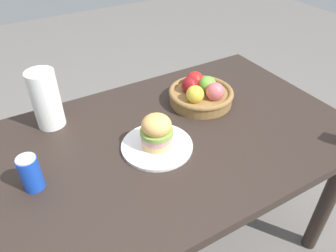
{
  "coord_description": "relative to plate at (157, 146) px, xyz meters",
  "views": [
    {
      "loc": [
        -0.53,
        -0.85,
        1.55
      ],
      "look_at": [
        -0.04,
        -0.01,
        0.81
      ],
      "focal_mm": 34.45,
      "sensor_mm": 36.0,
      "label": 1
    }
  ],
  "objects": [
    {
      "name": "dining_table",
      "position": [
        0.1,
        0.03,
        -0.11
      ],
      "size": [
        1.4,
        0.9,
        0.75
      ],
      "color": "#2D231E",
      "rests_on": "ground_plane"
    },
    {
      "name": "paper_towel_roll",
      "position": [
        -0.3,
        0.35,
        0.11
      ],
      "size": [
        0.11,
        0.11,
        0.24
      ],
      "primitive_type": "cylinder",
      "color": "white",
      "rests_on": "dining_table"
    },
    {
      "name": "sandwich",
      "position": [
        0.0,
        0.0,
        0.07
      ],
      "size": [
        0.12,
        0.12,
        0.13
      ],
      "color": "#E5BC75",
      "rests_on": "plate"
    },
    {
      "name": "fruit_basket",
      "position": [
        0.32,
        0.18,
        0.04
      ],
      "size": [
        0.29,
        0.29,
        0.12
      ],
      "color": "olive",
      "rests_on": "dining_table"
    },
    {
      "name": "soda_can",
      "position": [
        -0.44,
        0.03,
        0.06
      ],
      "size": [
        0.07,
        0.07,
        0.13
      ],
      "color": "blue",
      "rests_on": "dining_table"
    },
    {
      "name": "plate",
      "position": [
        0.0,
        0.0,
        0.0
      ],
      "size": [
        0.27,
        0.27,
        0.01
      ],
      "primitive_type": "cylinder",
      "color": "white",
      "rests_on": "dining_table"
    },
    {
      "name": "ground_plane",
      "position": [
        0.1,
        0.03,
        -0.76
      ],
      "size": [
        8.0,
        8.0,
        0.0
      ],
      "primitive_type": "plane",
      "color": "slate"
    }
  ]
}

